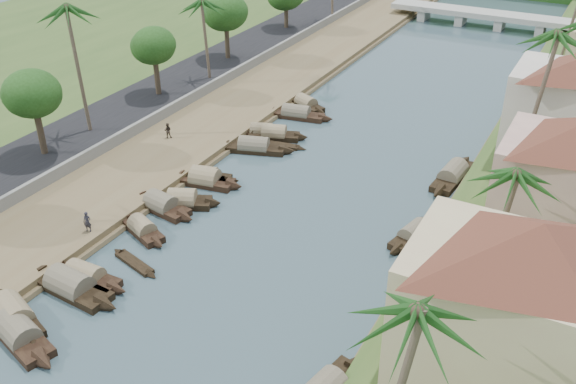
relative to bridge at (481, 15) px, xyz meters
The scene contains 35 objects.
ground 72.02m from the bridge, 90.00° to the right, with size 220.00×220.00×0.00m, color #394F56.
left_bank 54.42m from the bridge, 107.10° to the right, with size 10.00×180.00×0.80m, color brown.
right_bank 55.37m from the bridge, 69.93° to the right, with size 16.00×180.00×1.20m, color #314D1F.
road 57.49m from the bridge, 115.23° to the right, with size 8.00×180.00×1.40m, color black.
retaining_wall 55.79m from the bridge, 111.23° to the right, with size 0.40×180.00×1.10m, color slate.
bridge is the anchor object (origin of this frame).
building_near 76.54m from the bridge, 75.61° to the right, with size 14.85×14.85×10.20m.
sampan_0 83.66m from the bridge, 95.69° to the right, with size 8.63×4.08×2.23m.
sampan_1 82.88m from the bridge, 96.86° to the right, with size 8.22×4.58×2.38m.
sampan_2 77.52m from the bridge, 96.46° to the right, with size 7.38×1.75×1.98m.
sampan_3 78.82m from the bridge, 96.44° to the right, with size 8.98×2.48×2.36m.
sampan_4 71.06m from the bridge, 97.33° to the right, with size 6.28×3.64×1.83m.
sampan_5 66.20m from the bridge, 97.68° to the right, with size 6.76×4.27×2.15m.
sampan_6 67.71m from the bridge, 98.44° to the right, with size 7.47×2.84×2.19m.
sampan_7 61.92m from the bridge, 98.99° to the right, with size 6.73×2.89×1.82m.
sampan_8 62.42m from the bridge, 98.50° to the right, with size 7.37×2.88×2.23m.
sampan_9 54.82m from the bridge, 99.23° to the right, with size 8.46×4.10×2.13m.
sampan_10 51.65m from the bridge, 101.06° to the right, with size 6.45×3.40×1.82m.
sampan_11 51.38m from the bridge, 99.48° to the right, with size 7.16×3.81×2.05m.
sampan_12 45.87m from the bridge, 101.22° to the right, with size 8.61×2.91×2.04m.
sampan_13 42.94m from the bridge, 102.44° to the right, with size 6.73×4.25×1.91m.
sampan_15 62.18m from the bridge, 81.08° to the right, with size 2.93×6.97×1.88m.
sampan_16 51.62m from the bridge, 79.20° to the right, with size 2.43×9.19×2.21m.
canoe_1 74.27m from the bridge, 95.43° to the right, with size 5.21×2.21×0.84m.
canoe_2 52.59m from the bridge, 98.03° to the right, with size 6.14×1.75×0.88m.
palm_0 84.77m from the bridge, 79.74° to the right, with size 3.20×3.20×11.97m.
palm_1 68.31m from the bridge, 76.36° to the right, with size 3.20×3.20×9.99m.
palm_2 53.50m from the bridge, 73.30° to the right, with size 3.20×3.20×14.14m.
palm_5 65.59m from the bridge, 111.81° to the right, with size 3.20×3.20×13.49m.
palm_6 48.23m from the bridge, 117.59° to the right, with size 3.20×3.20×10.43m.
tree_2 70.22m from the bridge, 110.05° to the right, with size 5.03×5.03×7.80m.
tree_3 54.86m from the bridge, 116.06° to the right, with size 4.67×4.67×7.37m.
tree_4 42.66m from the bridge, 124.55° to the right, with size 5.32×5.32×7.96m.
person_near 74.01m from the bridge, 99.36° to the right, with size 0.60×0.39×1.64m, color #29272F.
person_far 59.28m from the bridge, 106.54° to the right, with size 0.73×0.57×1.50m, color #312922.
Camera 1 is at (20.20, -29.67, 27.53)m, focal length 40.00 mm.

